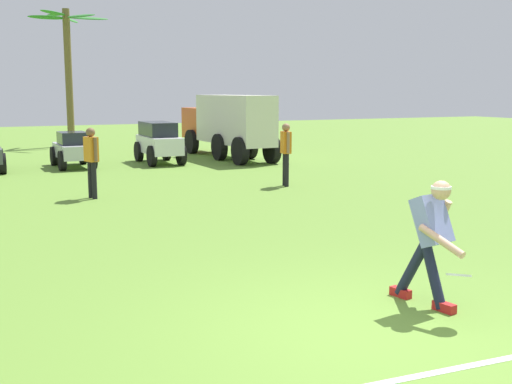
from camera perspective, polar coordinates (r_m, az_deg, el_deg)
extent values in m
plane|color=olive|center=(6.59, 10.52, -12.13)|extent=(80.00, 80.00, 0.00)
cube|color=white|center=(5.88, 16.38, -15.00)|extent=(23.96, 1.45, 0.01)
cylinder|color=#191E38|center=(7.32, 15.50, -7.19)|extent=(0.18, 0.37, 0.72)
cube|color=red|center=(7.32, 16.38, -9.78)|extent=(0.14, 0.27, 0.10)
cylinder|color=#191E38|center=(7.51, 13.66, -6.70)|extent=(0.19, 0.45, 0.69)
cube|color=red|center=(7.69, 12.72, -8.70)|extent=(0.14, 0.27, 0.10)
cube|color=#7A84C6|center=(7.21, 15.37, -2.45)|extent=(0.40, 0.45, 0.58)
sphere|color=tan|center=(7.09, 16.13, 0.15)|extent=(0.24, 0.24, 0.21)
cylinder|color=white|center=(7.08, 16.14, 0.39)|extent=(0.25, 0.25, 0.03)
cylinder|color=tan|center=(6.93, 16.16, -4.19)|extent=(0.18, 0.58, 0.27)
cylinder|color=tan|center=(7.40, 16.04, -2.42)|extent=(0.13, 0.29, 0.49)
cylinder|color=white|center=(6.85, 17.58, -7.05)|extent=(0.35, 0.35, 0.09)
cylinder|color=black|center=(14.49, -14.18, 1.00)|extent=(0.14, 0.14, 0.82)
cylinder|color=black|center=(14.65, -14.50, 1.08)|extent=(0.14, 0.14, 0.82)
cube|color=orange|center=(14.49, -14.45, 3.70)|extent=(0.28, 0.38, 0.54)
cylinder|color=brown|center=(14.31, -14.07, 3.69)|extent=(0.09, 0.09, 0.52)
cylinder|color=brown|center=(14.68, -14.82, 3.79)|extent=(0.09, 0.09, 0.52)
sphere|color=brown|center=(14.47, -14.51, 5.16)|extent=(0.25, 0.25, 0.20)
cylinder|color=black|center=(15.88, 2.74, 1.95)|extent=(0.13, 0.13, 0.82)
cylinder|color=black|center=(16.05, 2.57, 2.03)|extent=(0.13, 0.13, 0.82)
cube|color=orange|center=(15.89, 2.67, 4.42)|extent=(0.27, 0.38, 0.54)
cylinder|color=#936B4C|center=(15.69, 2.88, 4.40)|extent=(0.09, 0.09, 0.52)
cylinder|color=#936B4C|center=(16.10, 2.48, 4.52)|extent=(0.09, 0.09, 0.52)
sphere|color=#936B4C|center=(15.87, 2.68, 5.76)|extent=(0.24, 0.24, 0.20)
cylinder|color=black|center=(21.21, -21.79, 2.80)|extent=(0.19, 0.60, 0.60)
cylinder|color=black|center=(19.68, -21.60, 2.37)|extent=(0.19, 0.60, 0.60)
cube|color=#B7BABF|center=(20.69, -15.99, 3.54)|extent=(0.92, 2.21, 0.42)
cube|color=#1E232B|center=(20.56, -15.99, 4.63)|extent=(0.80, 1.11, 0.38)
cylinder|color=black|center=(21.39, -17.51, 3.07)|extent=(0.19, 0.60, 0.60)
cylinder|color=black|center=(21.54, -15.14, 3.22)|extent=(0.19, 0.60, 0.60)
cylinder|color=black|center=(19.88, -16.85, 2.68)|extent=(0.19, 0.60, 0.60)
cylinder|color=black|center=(20.04, -14.31, 2.84)|extent=(0.19, 0.60, 0.60)
cube|color=silver|center=(21.24, -8.60, 4.18)|extent=(1.01, 2.42, 0.55)
cube|color=#1E232B|center=(21.35, -8.74, 5.56)|extent=(0.88, 1.82, 0.46)
cylinder|color=black|center=(21.95, -10.39, 3.56)|extent=(0.19, 0.66, 0.66)
cylinder|color=black|center=(22.19, -7.98, 3.68)|extent=(0.19, 0.66, 0.66)
cylinder|color=black|center=(20.33, -9.24, 3.17)|extent=(0.19, 0.66, 0.66)
cylinder|color=black|center=(20.60, -6.66, 3.30)|extent=(0.19, 0.66, 0.66)
cube|color=#CC4C19|center=(24.84, -4.81, 6.14)|extent=(1.09, 1.73, 1.15)
cube|color=silver|center=(22.12, -1.93, 6.46)|extent=(1.26, 4.23, 1.65)
cylinder|color=black|center=(24.36, -5.74, 4.48)|extent=(0.26, 0.91, 0.90)
cylinder|color=black|center=(24.79, -3.25, 4.59)|extent=(0.26, 0.91, 0.90)
cylinder|color=black|center=(21.95, -3.28, 4.01)|extent=(0.26, 0.91, 0.90)
cylinder|color=black|center=(22.43, -0.58, 4.13)|extent=(0.26, 0.91, 0.90)
cylinder|color=black|center=(20.45, -1.43, 3.66)|extent=(0.26, 0.91, 0.90)
cylinder|color=black|center=(20.97, 1.42, 3.79)|extent=(0.26, 0.91, 0.90)
cylinder|color=brown|center=(28.61, -16.31, 9.67)|extent=(0.30, 0.30, 5.72)
ellipsoid|color=#307D2F|center=(28.91, -14.75, 14.71)|extent=(1.76, 0.28, 0.17)
ellipsoid|color=#307D2F|center=(29.46, -16.04, 14.45)|extent=(0.92, 1.43, 0.20)
ellipsoid|color=#307D2F|center=(29.36, -17.35, 14.83)|extent=(0.83, 1.38, 0.14)
ellipsoid|color=#307D2F|center=(28.59, -18.09, 14.54)|extent=(1.57, 0.37, 0.19)
ellipsoid|color=#307D2F|center=(27.96, -17.56, 14.95)|extent=(1.40, 1.64, 0.15)
ellipsoid|color=#307D2F|center=(28.17, -15.35, 14.86)|extent=(1.13, 1.51, 0.17)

